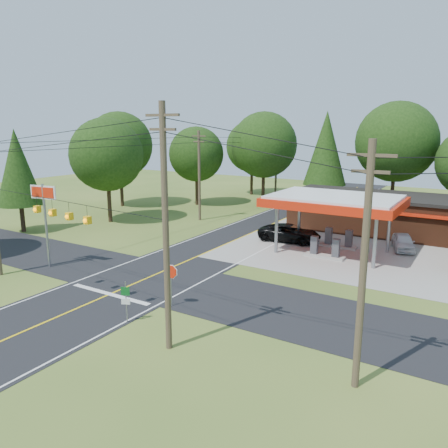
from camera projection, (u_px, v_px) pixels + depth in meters
The scene contains 17 objects.
ground at pixel (148, 278), 30.68m from camera, with size 120.00×120.00×0.00m, color #456323.
main_highway at pixel (148, 278), 30.68m from camera, with size 8.00×120.00×0.02m, color black.
cross_road at pixel (148, 278), 30.68m from camera, with size 70.00×7.00×0.02m, color black.
lane_center_yellow at pixel (148, 278), 30.68m from camera, with size 0.15×110.00×0.00m, color yellow.
gas_canopy at pixel (334, 203), 35.96m from camera, with size 10.60×7.40×4.88m.
convenience_store at pixel (373, 212), 44.26m from camera, with size 16.40×7.55×3.80m.
utility_pole_near_right at pixel (166, 227), 19.73m from camera, with size 1.80×0.30×11.50m.
utility_pole_far_left at pixel (199, 174), 48.60m from camera, with size 1.80×0.30×10.00m.
utility_pole_right_b at pixel (364, 265), 16.80m from camera, with size 1.80×0.30×10.00m.
utility_pole_north at pixel (276, 167), 62.06m from camera, with size 0.30×0.30×9.50m.
overhead_beacons at pixel (60, 202), 24.85m from camera, with size 17.04×2.04×1.03m.
treeline_backdrop at pixel (295, 153), 48.59m from camera, with size 70.27×51.59×13.30m.
suv_car at pixel (290, 233), 40.27m from camera, with size 5.70×5.70×1.58m, color black.
sedan_car at pixel (403, 242), 37.52m from camera, with size 4.09×4.09×1.39m, color silver.
big_stop_sign at pixel (44, 207), 32.08m from camera, with size 2.34×0.43×6.32m.
octagonal_stop_sign at pixel (171, 275), 25.45m from camera, with size 0.89×0.20×2.60m.
route_sign_post at pixel (126, 298), 23.43m from camera, with size 0.45×0.23×2.35m.
Camera 1 is at (19.81, -21.99, 10.43)m, focal length 35.00 mm.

